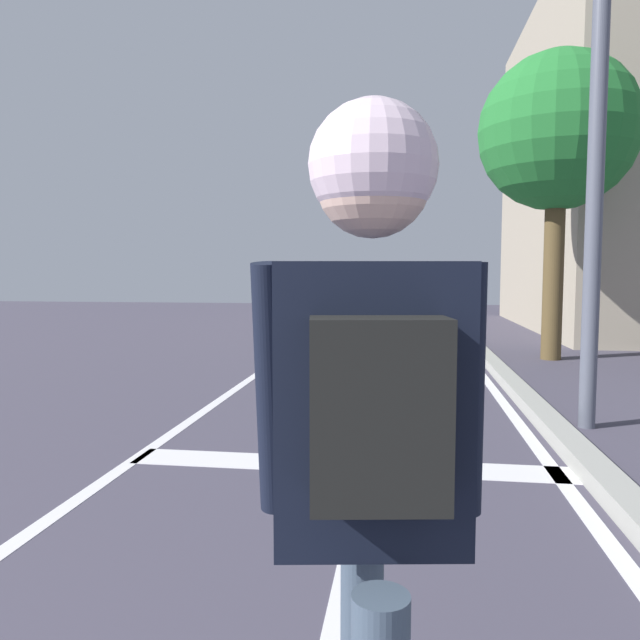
% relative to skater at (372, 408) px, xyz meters
% --- Properties ---
extents(lane_line_center, '(0.12, 20.00, 0.01)m').
position_rel_skater_xyz_m(lane_line_center, '(-2.12, 3.14, -1.26)').
color(lane_line_center, silver).
rests_on(lane_line_center, ground).
extents(lane_line_curbside, '(0.12, 20.00, 0.01)m').
position_rel_skater_xyz_m(lane_line_curbside, '(1.24, 3.14, -1.26)').
color(lane_line_curbside, silver).
rests_on(lane_line_curbside, ground).
extents(stop_bar, '(3.51, 0.40, 0.01)m').
position_rel_skater_xyz_m(stop_bar, '(-0.37, 3.40, -1.26)').
color(stop_bar, silver).
rests_on(stop_bar, ground).
extents(lane_arrow_stem, '(0.16, 1.40, 0.01)m').
position_rel_skater_xyz_m(lane_arrow_stem, '(-0.19, 1.72, -1.26)').
color(lane_arrow_stem, silver).
rests_on(lane_arrow_stem, ground).
extents(lane_arrow_head, '(0.71, 0.71, 0.01)m').
position_rel_skater_xyz_m(lane_arrow_head, '(-0.19, 2.57, -1.26)').
color(lane_arrow_head, silver).
rests_on(lane_arrow_head, ground).
extents(curb_strip, '(0.24, 24.00, 0.14)m').
position_rel_skater_xyz_m(curb_strip, '(1.49, 3.14, -1.19)').
color(curb_strip, '#989890').
rests_on(curb_strip, ground).
extents(skater, '(0.49, 0.65, 1.81)m').
position_rel_skater_xyz_m(skater, '(0.00, 0.00, 0.00)').
color(skater, '#3F4E5F').
rests_on(skater, skateboard).
extents(traffic_signal_mast, '(4.09, 0.34, 5.55)m').
position_rel_skater_xyz_m(traffic_signal_mast, '(1.04, 4.90, 2.50)').
color(traffic_signal_mast, '#525664').
rests_on(traffic_signal_mast, ground).
extents(roadside_tree, '(2.68, 2.68, 5.28)m').
position_rel_skater_xyz_m(roadside_tree, '(2.64, 9.66, 2.63)').
color(roadside_tree, brown).
rests_on(roadside_tree, ground).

